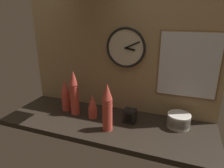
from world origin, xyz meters
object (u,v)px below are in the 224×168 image
at_px(cup_stack_center_right, 107,107).
at_px(napkin_dispenser, 130,116).
at_px(cup_stack_center, 93,106).
at_px(bowl_stack_far_right, 179,120).
at_px(cup_stack_center_left, 74,93).
at_px(cup_stack_left, 65,95).
at_px(menu_board, 188,66).
at_px(wall_clock, 126,48).

xyz_separation_m(cup_stack_center_right, napkin_dispenser, (0.12, 0.16, -0.12)).
xyz_separation_m(cup_stack_center, napkin_dispenser, (0.30, 0.03, -0.04)).
bearing_deg(napkin_dispenser, bowl_stack_far_right, 8.97).
bearing_deg(cup_stack_center_right, cup_stack_center_left, 158.26).
distance_m(cup_stack_left, bowl_stack_far_right, 0.93).
height_order(bowl_stack_far_right, napkin_dispenser, napkin_dispenser).
xyz_separation_m(cup_stack_left, cup_stack_center, (0.27, -0.04, -0.04)).
distance_m(cup_stack_center_right, napkin_dispenser, 0.23).
height_order(cup_stack_center_right, napkin_dispenser, cup_stack_center_right).
bearing_deg(cup_stack_center_right, cup_stack_center, 144.00).
bearing_deg(napkin_dispenser, cup_stack_center_left, -177.02).
height_order(cup_stack_center, menu_board, menu_board).
bearing_deg(wall_clock, cup_stack_left, -159.98).
xyz_separation_m(wall_clock, menu_board, (0.47, 0.01, -0.10)).
bearing_deg(cup_stack_center, cup_stack_left, 171.10).
relative_size(cup_stack_center_left, cup_stack_center, 1.91).
bearing_deg(menu_board, cup_stack_left, -169.16).
distance_m(wall_clock, napkin_dispenser, 0.53).
bearing_deg(cup_stack_center, wall_clock, 47.30).
xyz_separation_m(menu_board, napkin_dispenser, (-0.37, -0.19, -0.38)).
distance_m(cup_stack_center_right, cup_stack_center, 0.23).
xyz_separation_m(cup_stack_left, wall_clock, (0.47, 0.17, 0.40)).
xyz_separation_m(cup_stack_center_right, menu_board, (0.49, 0.35, 0.26)).
bearing_deg(cup_stack_left, napkin_dispenser, -1.11).
distance_m(bowl_stack_far_right, napkin_dispenser, 0.36).
xyz_separation_m(cup_stack_center_left, bowl_stack_far_right, (0.81, 0.08, -0.13)).
bearing_deg(wall_clock, cup_stack_center, -132.70).
xyz_separation_m(bowl_stack_far_right, napkin_dispenser, (-0.35, -0.06, -0.00)).
bearing_deg(bowl_stack_far_right, cup_stack_left, -177.23).
xyz_separation_m(wall_clock, napkin_dispenser, (0.10, -0.18, -0.48)).
distance_m(cup_stack_center_left, bowl_stack_far_right, 0.83).
relative_size(cup_stack_left, cup_stack_center_right, 0.78).
height_order(cup_stack_center_left, menu_board, menu_board).
bearing_deg(menu_board, cup_stack_center_left, -165.50).
height_order(cup_stack_center_right, bowl_stack_far_right, cup_stack_center_right).
bearing_deg(cup_stack_center_right, wall_clock, 86.27).
height_order(bowl_stack_far_right, wall_clock, wall_clock).
bearing_deg(cup_stack_center_left, napkin_dispenser, 2.98).
distance_m(cup_stack_left, cup_stack_center_left, 0.12).
bearing_deg(wall_clock, menu_board, 1.08).
bearing_deg(napkin_dispenser, menu_board, 27.15).
height_order(cup_stack_left, cup_stack_center_left, cup_stack_center_left).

